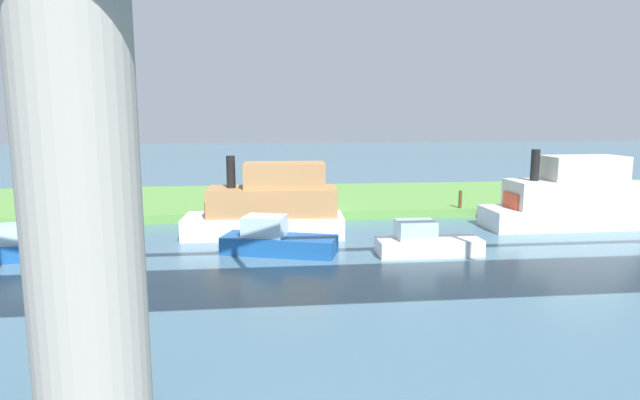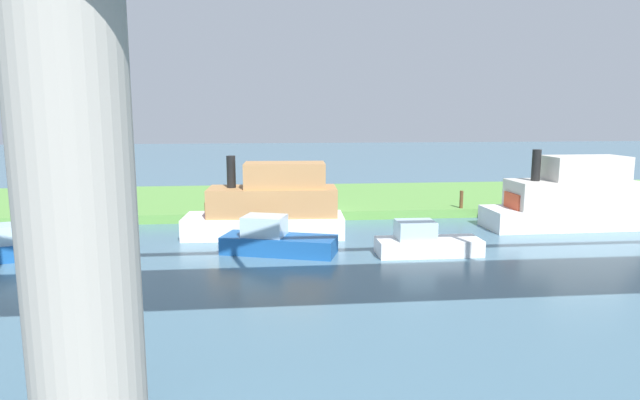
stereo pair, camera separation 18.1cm
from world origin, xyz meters
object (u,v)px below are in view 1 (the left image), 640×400
object	(u,v)px
houseboat_blue	(567,199)
motorboat_white	(269,207)
mooring_post	(460,199)
riverboat_paddlewheel	(27,246)
skiff_small	(425,242)
bridge_pylon	(81,195)
person_on_bank	(259,193)
pontoon_yellow	(276,240)

from	to	relation	value
houseboat_blue	motorboat_white	distance (m)	15.62
mooring_post	riverboat_paddlewheel	bearing A→B (deg)	17.87
motorboat_white	mooring_post	bearing A→B (deg)	-160.95
mooring_post	skiff_small	size ratio (longest dim) A/B	0.23
bridge_pylon	mooring_post	bearing A→B (deg)	-126.67
houseboat_blue	bridge_pylon	bearing A→B (deg)	40.30
mooring_post	houseboat_blue	distance (m)	5.71
bridge_pylon	skiff_small	size ratio (longest dim) A/B	2.04
motorboat_white	bridge_pylon	bearing A→B (deg)	77.27
mooring_post	skiff_small	distance (m)	9.34
riverboat_paddlewheel	motorboat_white	size ratio (longest dim) A/B	0.59
houseboat_blue	motorboat_white	bearing A→B (deg)	1.17
motorboat_white	skiff_small	bearing A→B (deg)	147.00
person_on_bank	skiff_small	bearing A→B (deg)	123.39
mooring_post	houseboat_blue	bearing A→B (deg)	141.59
houseboat_blue	riverboat_paddlewheel	size ratio (longest dim) A/B	1.75
riverboat_paddlewheel	motorboat_white	distance (m)	10.58
bridge_pylon	motorboat_white	xyz separation A→B (m)	(-3.61, -15.98, -3.05)
houseboat_blue	skiff_small	distance (m)	10.21
bridge_pylon	person_on_bank	bearing A→B (deg)	-97.93
pontoon_yellow	motorboat_white	world-z (taller)	motorboat_white
mooring_post	houseboat_blue	world-z (taller)	houseboat_blue
bridge_pylon	pontoon_yellow	xyz separation A→B (m)	(-3.82, -12.62, -3.93)
person_on_bank	houseboat_blue	xyz separation A→B (m)	(-16.11, 6.10, 0.33)
pontoon_yellow	riverboat_paddlewheel	bearing A→B (deg)	-2.00
houseboat_blue	riverboat_paddlewheel	xyz separation A→B (m)	(25.72, 3.32, -1.01)
person_on_bank	skiff_small	world-z (taller)	person_on_bank
mooring_post	motorboat_white	xyz separation A→B (m)	(11.16, 3.85, 0.46)
bridge_pylon	pontoon_yellow	bearing A→B (deg)	-106.83
riverboat_paddlewheel	skiff_small	distance (m)	16.69
person_on_bank	motorboat_white	size ratio (longest dim) A/B	0.18
person_on_bank	mooring_post	bearing A→B (deg)	167.56
pontoon_yellow	houseboat_blue	bearing A→B (deg)	-166.56
bridge_pylon	houseboat_blue	world-z (taller)	bridge_pylon
bridge_pylon	motorboat_white	distance (m)	16.67
bridge_pylon	skiff_small	xyz separation A→B (m)	(-10.16, -11.73, -3.99)
pontoon_yellow	bridge_pylon	bearing A→B (deg)	73.17
person_on_bank	houseboat_blue	distance (m)	17.23
pontoon_yellow	mooring_post	bearing A→B (deg)	-146.63
pontoon_yellow	riverboat_paddlewheel	xyz separation A→B (m)	(10.31, -0.36, -0.06)
houseboat_blue	skiff_small	bearing A→B (deg)	26.76
riverboat_paddlewheel	houseboat_blue	bearing A→B (deg)	-172.64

